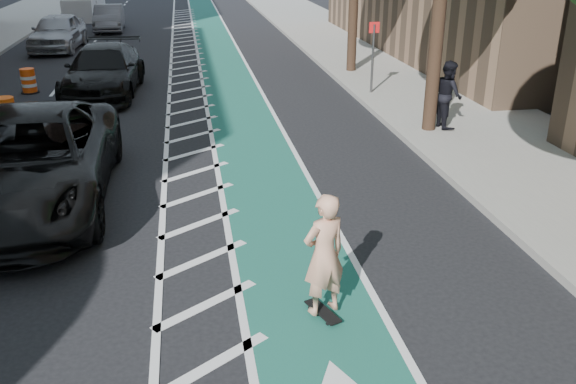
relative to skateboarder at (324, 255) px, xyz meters
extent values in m
plane|color=black|center=(-3.13, 0.55, -0.99)|extent=(120.00, 120.00, 0.00)
cube|color=#175349|center=(-0.13, 10.55, -0.98)|extent=(2.00, 90.00, 0.01)
cube|color=silver|center=(-1.63, 10.55, -0.98)|extent=(1.40, 90.00, 0.01)
cube|color=gray|center=(6.37, 10.55, -0.91)|extent=(5.00, 90.00, 0.15)
cube|color=gray|center=(3.92, 10.55, -0.91)|extent=(0.12, 90.00, 0.16)
cylinder|color=#382619|center=(4.77, 8.55, 1.21)|extent=(0.36, 0.36, 4.40)
cylinder|color=#382619|center=(4.77, 16.55, 1.21)|extent=(0.36, 0.36, 4.40)
cylinder|color=#4C4C4C|center=(4.47, 12.55, 0.21)|extent=(0.08, 0.08, 2.40)
cube|color=red|center=(4.47, 12.55, 1.31)|extent=(0.35, 0.02, 0.35)
cube|color=black|center=(0.00, 0.00, -0.91)|extent=(0.43, 0.71, 0.03)
cylinder|color=black|center=(-0.15, 0.19, -0.96)|extent=(0.04, 0.06, 0.05)
cylinder|color=black|center=(-0.02, 0.24, -0.96)|extent=(0.04, 0.06, 0.05)
cylinder|color=black|center=(0.02, -0.24, -0.96)|extent=(0.04, 0.06, 0.05)
cylinder|color=black|center=(0.15, -0.19, -0.96)|extent=(0.04, 0.06, 0.05)
imported|color=tan|center=(0.00, 0.00, 0.00)|extent=(0.76, 0.63, 1.79)
imported|color=black|center=(-4.89, 4.82, -0.06)|extent=(3.17, 6.75, 1.87)
imported|color=black|center=(-4.48, 14.35, -0.17)|extent=(2.64, 5.76, 1.63)
imported|color=#9F9FA4|center=(-7.66, 24.13, -0.13)|extent=(2.33, 5.15, 1.72)
imported|color=slate|center=(-5.93, 30.59, -0.26)|extent=(1.69, 4.48, 1.46)
imported|color=black|center=(5.29, 8.21, 0.08)|extent=(0.71, 0.91, 1.83)
cube|color=silver|center=(-8.10, 37.23, -0.04)|extent=(2.25, 3.15, 1.90)
cube|color=silver|center=(-8.23, 34.95, -0.28)|extent=(1.98, 1.62, 1.42)
cylinder|color=black|center=(-9.10, 34.62, -0.66)|extent=(0.27, 0.68, 0.66)
cylinder|color=black|center=(-7.39, 34.52, -0.66)|extent=(0.27, 0.68, 0.66)
cylinder|color=black|center=(-8.92, 38.03, -0.66)|extent=(0.27, 0.68, 0.66)
cylinder|color=black|center=(-7.21, 37.94, -0.66)|extent=(0.27, 0.68, 0.66)
cylinder|color=#E7510C|center=(-6.71, 10.28, -0.51)|extent=(0.56, 0.56, 0.96)
cylinder|color=silver|center=(-6.71, 10.28, -0.67)|extent=(0.57, 0.57, 0.13)
cylinder|color=silver|center=(-6.71, 10.28, -0.37)|extent=(0.57, 0.57, 0.13)
cylinder|color=black|center=(-6.71, 10.28, -0.97)|extent=(0.71, 0.71, 0.04)
cylinder|color=#FF4C0D|center=(-7.13, 15.05, -0.57)|extent=(0.49, 0.49, 0.84)
cylinder|color=silver|center=(-7.13, 15.05, -0.71)|extent=(0.50, 0.50, 0.11)
cylinder|color=silver|center=(-7.13, 15.05, -0.45)|extent=(0.50, 0.50, 0.11)
cylinder|color=black|center=(-7.13, 15.05, -0.97)|extent=(0.62, 0.62, 0.04)
camera|label=1|loc=(-1.70, -7.16, 3.99)|focal=38.00mm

